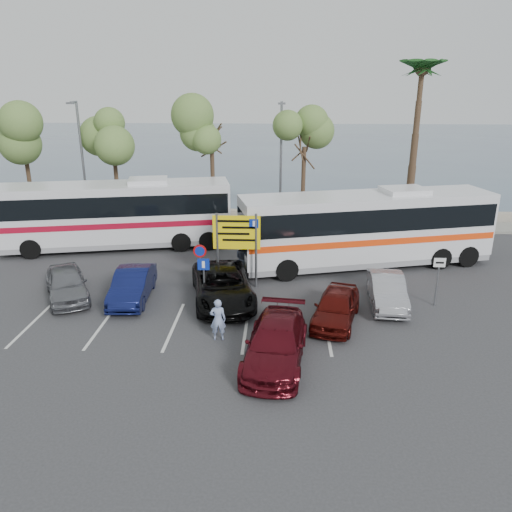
{
  "coord_description": "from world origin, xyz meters",
  "views": [
    {
      "loc": [
        2.95,
        -18.77,
        9.2
      ],
      "look_at": [
        1.91,
        3.0,
        1.64
      ],
      "focal_mm": 35.0,
      "sensor_mm": 36.0,
      "label": 1
    }
  ],
  "objects_px": {
    "car_red": "(336,307)",
    "street_lamp_left": "(82,158)",
    "coach_bus_left": "(116,217)",
    "car_blue": "(133,285)",
    "car_maroon": "(276,343)",
    "direction_sign": "(237,238)",
    "pedestrian_far": "(244,259)",
    "suv_black": "(223,285)",
    "car_silver_a": "(67,283)",
    "car_silver_b": "(387,290)",
    "coach_bus_right": "(366,231)",
    "street_lamp_right": "(281,159)",
    "pedestrian_near": "(218,320)"
  },
  "relations": [
    {
      "from": "car_red",
      "to": "car_maroon",
      "type": "bearing_deg",
      "value": -111.79
    },
    {
      "from": "car_red",
      "to": "pedestrian_near",
      "type": "xyz_separation_m",
      "value": [
        -4.58,
        -1.68,
        0.15
      ]
    },
    {
      "from": "street_lamp_left",
      "to": "car_silver_b",
      "type": "distance_m",
      "value": 21.75
    },
    {
      "from": "car_silver_b",
      "to": "pedestrian_near",
      "type": "distance_m",
      "value": 7.81
    },
    {
      "from": "direction_sign",
      "to": "car_blue",
      "type": "distance_m",
      "value": 5.15
    },
    {
      "from": "direction_sign",
      "to": "coach_bus_right",
      "type": "relative_size",
      "value": 0.27
    },
    {
      "from": "coach_bus_right",
      "to": "pedestrian_near",
      "type": "distance_m",
      "value": 10.93
    },
    {
      "from": "coach_bus_right",
      "to": "pedestrian_far",
      "type": "xyz_separation_m",
      "value": [
        -6.29,
        -1.94,
        -0.96
      ]
    },
    {
      "from": "car_silver_a",
      "to": "car_red",
      "type": "height_order",
      "value": "car_silver_a"
    },
    {
      "from": "coach_bus_right",
      "to": "car_silver_a",
      "type": "xyz_separation_m",
      "value": [
        -14.04,
        -5.0,
        -1.19
      ]
    },
    {
      "from": "car_blue",
      "to": "car_maroon",
      "type": "distance_m",
      "value": 8.15
    },
    {
      "from": "coach_bus_right",
      "to": "car_red",
      "type": "relative_size",
      "value": 3.38
    },
    {
      "from": "suv_black",
      "to": "street_lamp_left",
      "type": "bearing_deg",
      "value": 119.17
    },
    {
      "from": "pedestrian_far",
      "to": "suv_black",
      "type": "bearing_deg",
      "value": 127.36
    },
    {
      "from": "car_red",
      "to": "car_silver_b",
      "type": "height_order",
      "value": "car_red"
    },
    {
      "from": "suv_black",
      "to": "car_silver_b",
      "type": "bearing_deg",
      "value": -11.97
    },
    {
      "from": "street_lamp_left",
      "to": "car_maroon",
      "type": "xyz_separation_m",
      "value": [
        12.9,
        -17.02,
        -3.89
      ]
    },
    {
      "from": "coach_bus_left",
      "to": "car_blue",
      "type": "distance_m",
      "value": 8.03
    },
    {
      "from": "car_blue",
      "to": "coach_bus_left",
      "type": "bearing_deg",
      "value": 108.24
    },
    {
      "from": "pedestrian_near",
      "to": "pedestrian_far",
      "type": "distance_m",
      "value": 6.58
    },
    {
      "from": "direction_sign",
      "to": "car_red",
      "type": "bearing_deg",
      "value": -39.3
    },
    {
      "from": "street_lamp_left",
      "to": "car_blue",
      "type": "relative_size",
      "value": 1.91
    },
    {
      "from": "coach_bus_right",
      "to": "pedestrian_near",
      "type": "bearing_deg",
      "value": -128.58
    },
    {
      "from": "coach_bus_right",
      "to": "suv_black",
      "type": "relative_size",
      "value": 2.48
    },
    {
      "from": "direction_sign",
      "to": "car_silver_b",
      "type": "bearing_deg",
      "value": -14.22
    },
    {
      "from": "street_lamp_left",
      "to": "pedestrian_near",
      "type": "bearing_deg",
      "value": -55.37
    },
    {
      "from": "coach_bus_left",
      "to": "car_blue",
      "type": "xyz_separation_m",
      "value": [
        2.96,
        -7.36,
        -1.19
      ]
    },
    {
      "from": "car_red",
      "to": "pedestrian_near",
      "type": "bearing_deg",
      "value": -144.6
    },
    {
      "from": "car_red",
      "to": "street_lamp_left",
      "type": "bearing_deg",
      "value": 153.12
    },
    {
      "from": "car_maroon",
      "to": "pedestrian_far",
      "type": "height_order",
      "value": "pedestrian_far"
    },
    {
      "from": "car_blue",
      "to": "street_lamp_right",
      "type": "bearing_deg",
      "value": 57.78
    },
    {
      "from": "pedestrian_near",
      "to": "direction_sign",
      "type": "bearing_deg",
      "value": -97.89
    },
    {
      "from": "pedestrian_far",
      "to": "car_blue",
      "type": "bearing_deg",
      "value": 83.24
    },
    {
      "from": "coach_bus_left",
      "to": "car_silver_b",
      "type": "xyz_separation_m",
      "value": [
        14.2,
        -7.36,
        -1.22
      ]
    },
    {
      "from": "coach_bus_right",
      "to": "car_silver_b",
      "type": "bearing_deg",
      "value": -87.71
    },
    {
      "from": "car_silver_a",
      "to": "suv_black",
      "type": "xyz_separation_m",
      "value": [
        7.04,
        0.0,
        0.04
      ]
    },
    {
      "from": "suv_black",
      "to": "car_silver_a",
      "type": "bearing_deg",
      "value": 168.03
    },
    {
      "from": "car_blue",
      "to": "car_silver_a",
      "type": "bearing_deg",
      "value": 176.32
    },
    {
      "from": "car_blue",
      "to": "direction_sign",
      "type": "bearing_deg",
      "value": 16.81
    },
    {
      "from": "street_lamp_right",
      "to": "direction_sign",
      "type": "distance_m",
      "value": 10.73
    },
    {
      "from": "suv_black",
      "to": "pedestrian_near",
      "type": "relative_size",
      "value": 3.29
    },
    {
      "from": "car_maroon",
      "to": "car_red",
      "type": "distance_m",
      "value": 3.98
    },
    {
      "from": "coach_bus_right",
      "to": "car_silver_b",
      "type": "xyz_separation_m",
      "value": [
        0.2,
        -5.0,
        -1.24
      ]
    },
    {
      "from": "coach_bus_left",
      "to": "car_maroon",
      "type": "height_order",
      "value": "coach_bus_left"
    },
    {
      "from": "direction_sign",
      "to": "car_red",
      "type": "relative_size",
      "value": 0.91
    },
    {
      "from": "street_lamp_right",
      "to": "car_maroon",
      "type": "height_order",
      "value": "street_lamp_right"
    },
    {
      "from": "coach_bus_left",
      "to": "street_lamp_left",
      "type": "bearing_deg",
      "value": 126.93
    },
    {
      "from": "car_blue",
      "to": "suv_black",
      "type": "distance_m",
      "value": 4.04
    },
    {
      "from": "street_lamp_left",
      "to": "street_lamp_right",
      "type": "height_order",
      "value": "same"
    },
    {
      "from": "car_red",
      "to": "direction_sign",
      "type": "bearing_deg",
      "value": 155.94
    }
  ]
}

